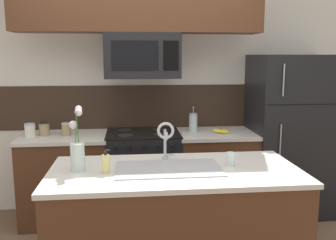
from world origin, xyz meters
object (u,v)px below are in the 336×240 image
(french_press, at_px, (193,122))
(flower_vase, at_px, (77,152))
(refrigerator, at_px, (289,135))
(sink_faucet, at_px, (166,136))
(drinking_glass, at_px, (231,159))
(microwave, at_px, (142,56))
(storage_jar_medium, at_px, (44,129))
(storage_jar_tall, at_px, (30,130))
(dish_soap_bottle, at_px, (106,163))
(stove_range, at_px, (143,175))
(storage_jar_short, at_px, (66,129))
(banana_bunch, at_px, (221,131))

(french_press, bearing_deg, flower_vase, -129.30)
(refrigerator, height_order, sink_faucet, refrigerator)
(drinking_glass, height_order, flower_vase, flower_vase)
(microwave, xyz_separation_m, storage_jar_medium, (-1.00, 0.05, -0.73))
(drinking_glass, bearing_deg, storage_jar_tall, 145.11)
(dish_soap_bottle, relative_size, drinking_glass, 1.60)
(dish_soap_bottle, bearing_deg, flower_vase, 158.90)
(microwave, bearing_deg, storage_jar_medium, 177.28)
(french_press, height_order, drinking_glass, french_press)
(stove_range, relative_size, storage_jar_tall, 7.05)
(microwave, distance_m, dish_soap_bottle, 1.50)
(sink_faucet, bearing_deg, stove_range, 97.51)
(storage_jar_tall, relative_size, storage_jar_short, 1.01)
(storage_jar_medium, relative_size, sink_faucet, 0.45)
(storage_jar_tall, xyz_separation_m, sink_faucet, (1.27, -1.02, 0.13))
(stove_range, distance_m, drinking_glass, 1.45)
(storage_jar_medium, height_order, banana_bunch, storage_jar_medium)
(storage_jar_medium, distance_m, french_press, 1.54)
(storage_jar_medium, relative_size, dish_soap_bottle, 0.83)
(banana_bunch, bearing_deg, sink_faucet, -125.15)
(microwave, relative_size, storage_jar_tall, 5.65)
(refrigerator, distance_m, sink_faucet, 1.81)
(stove_range, height_order, storage_jar_medium, storage_jar_medium)
(dish_soap_bottle, bearing_deg, stove_range, 76.70)
(storage_jar_medium, bearing_deg, sink_faucet, -42.89)
(storage_jar_tall, height_order, storage_jar_medium, storage_jar_medium)
(storage_jar_short, relative_size, banana_bunch, 0.68)
(stove_range, height_order, flower_vase, flower_vase)
(banana_bunch, height_order, flower_vase, flower_vase)
(refrigerator, xyz_separation_m, french_press, (-1.06, 0.04, 0.15))
(flower_vase, bearing_deg, drinking_glass, -0.36)
(stove_range, bearing_deg, storage_jar_medium, 178.47)
(storage_jar_tall, xyz_separation_m, storage_jar_short, (0.35, 0.01, -0.00))
(stove_range, xyz_separation_m, storage_jar_medium, (-1.00, 0.03, 0.52))
(stove_range, relative_size, storage_jar_medium, 6.80)
(stove_range, xyz_separation_m, microwave, (0.00, -0.02, 1.25))
(refrigerator, relative_size, flower_vase, 3.80)
(storage_jar_medium, bearing_deg, stove_range, -1.53)
(dish_soap_bottle, bearing_deg, sink_faucet, 30.63)
(banana_bunch, xyz_separation_m, french_press, (-0.28, 0.12, 0.08))
(refrigerator, height_order, dish_soap_bottle, refrigerator)
(stove_range, height_order, refrigerator, refrigerator)
(storage_jar_short, bearing_deg, stove_range, 0.29)
(storage_jar_short, relative_size, flower_vase, 0.29)
(storage_jar_short, bearing_deg, drinking_glass, -41.46)
(storage_jar_short, distance_m, banana_bunch, 1.60)
(dish_soap_bottle, bearing_deg, storage_jar_medium, 117.86)
(storage_jar_short, distance_m, dish_soap_bottle, 1.37)
(french_press, relative_size, flower_vase, 0.59)
(flower_vase, bearing_deg, banana_bunch, 41.09)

